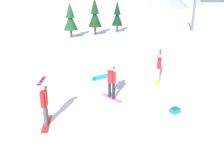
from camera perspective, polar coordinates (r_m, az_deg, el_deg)
name	(u,v)px	position (r m, az deg, el deg)	size (l,w,h in m)	color
ground_plane	(105,115)	(10.43, -1.91, -10.34)	(800.00, 800.00, 0.00)	white
snowboarder_foreground	(45,104)	(9.72, -16.92, -7.19)	(0.38, 1.47, 1.79)	red
snowboarder_midground	(112,81)	(11.72, -0.12, -1.80)	(1.13, 1.36, 1.80)	pink
snowboarder_background	(159,66)	(14.61, 11.98, 2.02)	(0.80, 1.57, 2.05)	yellow
loose_snowboard_near_right	(103,77)	(14.95, -2.43, -0.53)	(1.48, 1.05, 0.28)	#1E8CD8
loose_snowboard_far_spare	(42,81)	(15.26, -17.60, -1.50)	(0.32, 1.85, 0.09)	pink
backpack_teal	(175,110)	(10.97, 15.87, -8.83)	(0.55, 0.49, 0.28)	#1E7A7F
pine_tree_leaning	(70,19)	(31.94, -10.64, 13.94)	(1.92, 1.92, 4.72)	#472D19
pine_tree_twin	(95,15)	(33.84, -4.43, 15.04)	(1.94, 1.94, 5.37)	#472D19
pine_tree_young	(117,15)	(36.74, 1.35, 14.93)	(1.74, 1.74, 4.85)	#472D19
ski_lift_tower	(195,0)	(40.85, 20.60, 17.55)	(3.91, 0.36, 8.47)	#595B60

